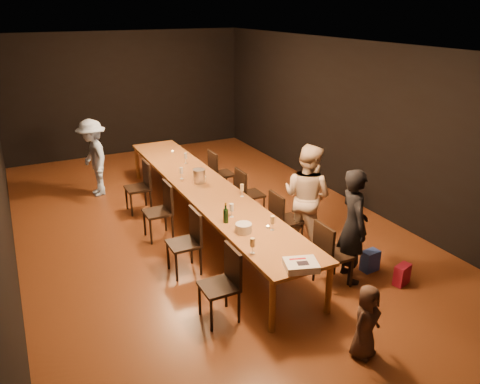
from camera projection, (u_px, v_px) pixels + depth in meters
name	position (u px, v px, depth m)	size (l,w,h in m)	color
ground	(207.00, 227.00, 8.08)	(10.00, 10.00, 0.00)	#482312
room_shell	(203.00, 108.00, 7.30)	(6.04, 10.04, 3.02)	black
table	(206.00, 189.00, 7.82)	(0.90, 6.00, 0.75)	olive
chair_right_0	(334.00, 254.00, 6.27)	(0.42, 0.42, 0.93)	black
chair_right_1	(286.00, 220.00, 7.27)	(0.42, 0.42, 0.93)	black
chair_right_2	(250.00, 194.00, 8.26)	(0.42, 0.42, 0.93)	black
chair_right_3	(222.00, 173.00, 9.25)	(0.42, 0.42, 0.93)	black
chair_left_0	(219.00, 286.00, 5.56)	(0.42, 0.42, 0.93)	black
chair_left_1	(183.00, 243.00, 6.56)	(0.42, 0.42, 0.93)	black
chair_left_2	(157.00, 212.00, 7.55)	(0.42, 0.42, 0.93)	black
chair_left_3	(138.00, 187.00, 8.54)	(0.42, 0.42, 0.93)	black
woman_birthday	(353.00, 226.00, 6.28)	(0.59, 0.39, 1.62)	black
woman_tan	(307.00, 197.00, 7.18)	(0.81, 0.63, 1.66)	beige
man_blue	(94.00, 158.00, 9.19)	(0.99, 0.57, 1.54)	#9BBDF0
child	(366.00, 322.00, 4.99)	(0.42, 0.27, 0.86)	#422E25
gift_bag_red	(402.00, 275.00, 6.38)	(0.25, 0.13, 0.29)	#B71B40
gift_bag_blue	(370.00, 261.00, 6.72)	(0.25, 0.16, 0.31)	#2A48B7
birthday_cake	(301.00, 265.00, 5.37)	(0.45, 0.41, 0.09)	white
plate_stack	(244.00, 228.00, 6.22)	(0.22, 0.22, 0.12)	silver
champagne_bottle	(226.00, 213.00, 6.46)	(0.07, 0.07, 0.30)	black
ice_bucket	(199.00, 176.00, 7.94)	(0.21, 0.21, 0.23)	silver
wineglass_0	(252.00, 246.00, 5.67)	(0.06, 0.06, 0.21)	beige
wineglass_1	(272.00, 223.00, 6.26)	(0.06, 0.06, 0.21)	beige
wineglass_2	(232.00, 210.00, 6.65)	(0.06, 0.06, 0.21)	silver
wineglass_3	(242.00, 190.00, 7.36)	(0.06, 0.06, 0.21)	beige
wineglass_4	(181.00, 173.00, 8.10)	(0.06, 0.06, 0.21)	silver
wineglass_5	(186.00, 158.00, 8.89)	(0.06, 0.06, 0.21)	silver
tealight_near	(268.00, 227.00, 6.35)	(0.05, 0.05, 0.03)	#B2B7B2
tealight_mid	(205.00, 177.00, 8.18)	(0.05, 0.05, 0.03)	#B2B7B2
tealight_far	(172.00, 152.00, 9.59)	(0.05, 0.05, 0.03)	#B2B7B2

